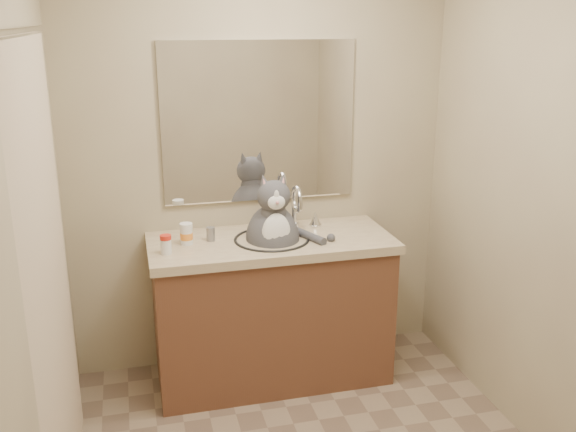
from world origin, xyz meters
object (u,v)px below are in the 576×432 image
at_px(pill_bottle_redcap, 166,244).
at_px(grey_canister, 211,234).
at_px(pill_bottle_orange, 186,234).
at_px(cat, 273,234).

xyz_separation_m(pill_bottle_redcap, grey_canister, (0.25, 0.15, -0.01)).
bearing_deg(pill_bottle_orange, grey_canister, 10.86).
bearing_deg(cat, pill_bottle_redcap, -170.15).
distance_m(cat, pill_bottle_redcap, 0.59).
xyz_separation_m(pill_bottle_orange, grey_canister, (0.13, 0.03, -0.02)).
bearing_deg(pill_bottle_orange, cat, -5.26).
bearing_deg(grey_canister, pill_bottle_orange, -169.14).
bearing_deg(grey_canister, cat, -11.59).
height_order(cat, pill_bottle_orange, cat).
bearing_deg(pill_bottle_redcap, cat, 7.62).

